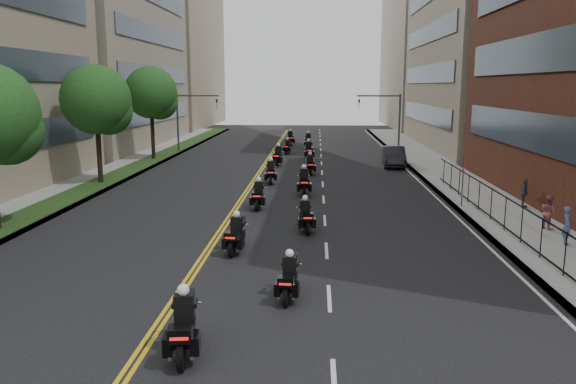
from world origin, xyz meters
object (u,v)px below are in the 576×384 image
motorcycle_9 (309,151)px  pedestrian_c (524,193)px  motorcycle_4 (258,196)px  motorcycle_7 (310,165)px  motorcycle_11 (308,142)px  motorcycle_12 (290,139)px  motorcycle_5 (304,183)px  parked_sedan (394,157)px  motorcycle_10 (287,147)px  motorcycle_3 (305,217)px  motorcycle_6 (271,173)px  motorcycle_2 (236,236)px  motorcycle_0 (184,328)px  motorcycle_8 (278,157)px  motorcycle_1 (289,280)px  pedestrian_b (548,212)px  pedestrian_a (567,226)px

motorcycle_9 → pedestrian_c: 22.68m
motorcycle_4 → motorcycle_7: 11.93m
motorcycle_11 → motorcycle_12: 4.25m
motorcycle_7 → motorcycle_5: bearing=-95.9°
motorcycle_11 → parked_sedan: size_ratio=0.53×
motorcycle_5 → motorcycle_10: size_ratio=1.19×
motorcycle_5 → motorcycle_3: bearing=-91.2°
motorcycle_12 → motorcycle_4: bearing=-97.2°
motorcycle_11 → motorcycle_6: bearing=-96.2°
motorcycle_2 → parked_sedan: 25.60m
motorcycle_3 → motorcycle_4: motorcycle_4 is taller
motorcycle_5 → motorcycle_6: motorcycle_5 is taller
motorcycle_0 → motorcycle_8: 32.28m
motorcycle_2 → motorcycle_4: (0.06, 7.88, 0.02)m
motorcycle_5 → motorcycle_7: (0.27, 7.82, -0.06)m
motorcycle_12 → motorcycle_6: bearing=-97.3°
motorcycle_3 → motorcycle_10: motorcycle_3 is taller
motorcycle_1 → pedestrian_b: 13.88m
motorcycle_7 → motorcycle_8: size_ratio=0.91×
motorcycle_3 → motorcycle_11: size_ratio=0.86×
motorcycle_3 → motorcycle_11: bearing=82.8°
motorcycle_1 → motorcycle_8: 28.62m
motorcycle_5 → pedestrian_b: size_ratio=1.64×
motorcycle_12 → pedestrian_c: size_ratio=1.57×
pedestrian_b → pedestrian_c: bearing=-30.9°
motorcycle_2 → motorcycle_7: size_ratio=0.99×
motorcycle_8 → pedestrian_a: (13.02, -22.61, 0.21)m
motorcycle_0 → pedestrian_c: bearing=42.8°
pedestrian_c → pedestrian_a: bearing=-159.9°
motorcycle_10 → pedestrian_b: 30.93m
motorcycle_1 → motorcycle_12: size_ratio=0.87×
motorcycle_10 → motorcycle_0: bearing=-83.9°
motorcycle_5 → motorcycle_9: 16.00m
motorcycle_10 → parked_sedan: (8.90, -7.95, 0.19)m
motorcycle_1 → motorcycle_3: 8.04m
motorcycle_1 → motorcycle_6: 20.41m
pedestrian_a → motorcycle_1: bearing=136.0°
motorcycle_4 → motorcycle_10: 23.95m
motorcycle_8 → parked_sedan: (9.24, 0.06, 0.07)m
motorcycle_9 → motorcycle_4: bearing=-102.2°
motorcycle_3 → motorcycle_5: (-0.26, 8.39, 0.08)m
motorcycle_10 → pedestrian_c: 27.28m
motorcycle_1 → motorcycle_9: motorcycle_9 is taller
motorcycle_1 → motorcycle_11: 40.37m
motorcycle_5 → motorcycle_7: motorcycle_5 is taller
motorcycle_2 → motorcycle_5: 11.95m
parked_sedan → motorcycle_6: bearing=-134.1°
motorcycle_5 → pedestrian_c: bearing=-20.4°
motorcycle_11 → motorcycle_1: bearing=-90.0°
motorcycle_4 → motorcycle_8: bearing=90.2°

